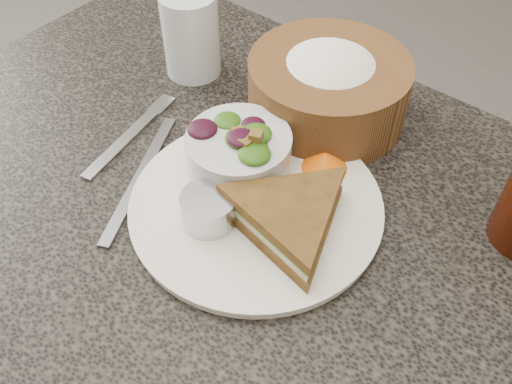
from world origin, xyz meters
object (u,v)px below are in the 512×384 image
object	(u,v)px
dining_table	(245,365)
bread_basket	(329,80)
dinner_plate	(256,206)
dressing_ramekin	(209,209)
sandwich	(290,218)
water_glass	(191,34)
salad_bowl	(239,147)

from	to	relation	value
dining_table	bread_basket	distance (m)	0.48
dinner_plate	dressing_ramekin	distance (m)	0.06
sandwich	water_glass	distance (m)	0.33
salad_bowl	dressing_ramekin	size ratio (longest dim) A/B	1.99
water_glass	dressing_ramekin	bearing A→B (deg)	-43.37
dinner_plate	sandwich	world-z (taller)	sandwich
dinner_plate	bread_basket	xyz separation A→B (m)	(-0.03, 0.19, 0.05)
sandwich	water_glass	bearing A→B (deg)	161.51
sandwich	salad_bowl	size ratio (longest dim) A/B	1.35
sandwich	bread_basket	distance (m)	0.21
dinner_plate	salad_bowl	bearing A→B (deg)	149.41
dinner_plate	sandwich	size ratio (longest dim) A/B	1.71
salad_bowl	water_glass	size ratio (longest dim) A/B	1.03
bread_basket	water_glass	bearing A→B (deg)	-170.50
dining_table	bread_basket	xyz separation A→B (m)	(-0.02, 0.21, 0.43)
dining_table	salad_bowl	bearing A→B (deg)	130.30
salad_bowl	bread_basket	size ratio (longest dim) A/B	0.60
bread_basket	water_glass	world-z (taller)	water_glass
salad_bowl	dressing_ramekin	bearing A→B (deg)	-72.60
dressing_ramekin	bread_basket	size ratio (longest dim) A/B	0.30
sandwich	dressing_ramekin	world-z (taller)	sandwich
dressing_ramekin	water_glass	size ratio (longest dim) A/B	0.51
salad_bowl	water_glass	world-z (taller)	water_glass
salad_bowl	dressing_ramekin	world-z (taller)	salad_bowl
dining_table	bread_basket	bearing A→B (deg)	96.89
water_glass	dining_table	bearing A→B (deg)	-36.58
sandwich	water_glass	size ratio (longest dim) A/B	1.39
sandwich	bread_basket	xyz separation A→B (m)	(-0.09, 0.19, 0.02)
water_glass	salad_bowl	bearing A→B (deg)	-32.89
dressing_ramekin	bread_basket	world-z (taller)	bread_basket
salad_bowl	dinner_plate	bearing A→B (deg)	-30.59
sandwich	dressing_ramekin	distance (m)	0.09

